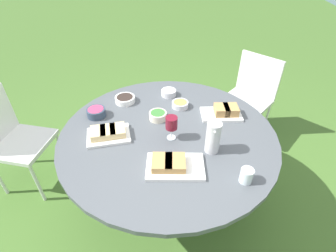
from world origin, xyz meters
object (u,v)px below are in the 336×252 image
object	(u,v)px
dining_table	(168,143)
chair_near_right	(11,136)
chair_near_left	(251,93)
water_pitcher	(213,137)
wine_glass	(171,124)

from	to	relation	value
dining_table	chair_near_right	world-z (taller)	chair_near_right
chair_near_left	water_pitcher	size ratio (longest dim) A/B	4.15
water_pitcher	wine_glass	xyz separation A→B (m)	(-0.12, -0.25, 0.01)
chair_near_right	water_pitcher	distance (m)	1.67
dining_table	chair_near_left	size ratio (longest dim) A/B	1.67
dining_table	chair_near_right	bearing A→B (deg)	-100.83
dining_table	water_pitcher	world-z (taller)	water_pitcher
dining_table	chair_near_right	size ratio (longest dim) A/B	1.67
wine_glass	water_pitcher	bearing A→B (deg)	64.99
chair_near_left	chair_near_right	distance (m)	2.26
dining_table	wine_glass	bearing A→B (deg)	23.66
dining_table	water_pitcher	bearing A→B (deg)	58.35
chair_near_left	chair_near_right	bearing A→B (deg)	-71.65
water_pitcher	wine_glass	distance (m)	0.28
dining_table	water_pitcher	xyz separation A→B (m)	(0.17, 0.28, 0.21)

